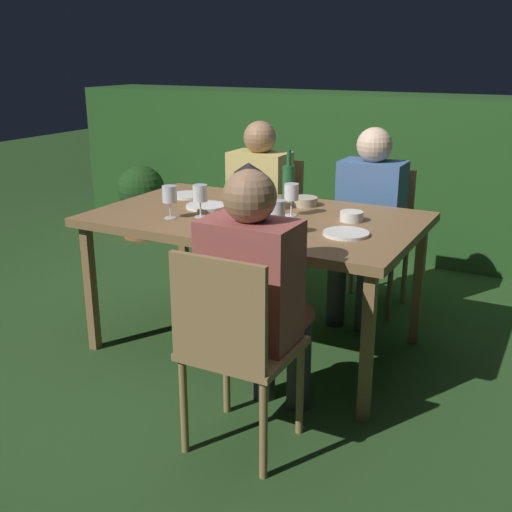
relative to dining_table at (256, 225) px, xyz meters
name	(u,v)px	position (x,y,z in m)	size (l,w,h in m)	color
ground_plane	(256,345)	(0.00, 0.00, -0.70)	(16.00, 16.00, 0.00)	#26471E
dining_table	(256,225)	(0.00, 0.00, 0.00)	(1.69, 1.03, 0.75)	olive
chair_side_left_b	(234,344)	(0.38, -0.91, -0.21)	(0.42, 0.40, 0.87)	#937047
person_in_rust	(257,291)	(0.38, -0.71, -0.06)	(0.38, 0.47, 1.15)	#9E4C47
chair_side_right_b	(376,231)	(0.38, 0.91, -0.21)	(0.42, 0.40, 0.87)	#937047
person_in_blue	(367,215)	(0.38, 0.71, -0.06)	(0.38, 0.47, 1.15)	#426699
chair_side_right_a	(268,217)	(-0.38, 0.91, -0.21)	(0.42, 0.40, 0.87)	#937047
person_in_mustard	(255,201)	(-0.38, 0.71, -0.06)	(0.38, 0.47, 1.15)	tan
lantern_centerpiece	(249,185)	(-0.07, 0.05, 0.20)	(0.15, 0.15, 0.27)	black
green_bottle_on_table	(289,182)	(0.00, 0.40, 0.16)	(0.07, 0.07, 0.29)	#1E5B2D
wine_glass_a	(170,196)	(-0.36, -0.26, 0.17)	(0.08, 0.08, 0.17)	silver
wine_glass_b	(277,211)	(0.26, -0.30, 0.17)	(0.08, 0.08, 0.17)	silver
wine_glass_c	(200,195)	(-0.24, -0.16, 0.17)	(0.08, 0.08, 0.17)	silver
wine_glass_d	(291,194)	(0.17, 0.08, 0.17)	(0.08, 0.08, 0.17)	silver
plate_a	(249,226)	(0.08, -0.23, 0.06)	(0.24, 0.24, 0.01)	white
plate_b	(206,206)	(-0.32, 0.03, 0.06)	(0.22, 0.22, 0.01)	white
plate_c	(188,195)	(-0.57, 0.21, 0.06)	(0.21, 0.21, 0.01)	white
plate_d	(346,233)	(0.55, -0.13, 0.06)	(0.22, 0.22, 0.01)	white
bowl_olives	(352,216)	(0.48, 0.12, 0.08)	(0.12, 0.12, 0.05)	silver
bowl_bread	(304,201)	(0.13, 0.32, 0.08)	(0.15, 0.15, 0.05)	#BCAD8E
hedge_backdrop	(377,173)	(0.00, 2.14, -0.07)	(5.50, 0.69, 1.25)	#234C1E
potted_plant_by_hedge	(142,200)	(-1.90, 1.46, -0.36)	(0.41, 0.41, 0.63)	#9E5133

